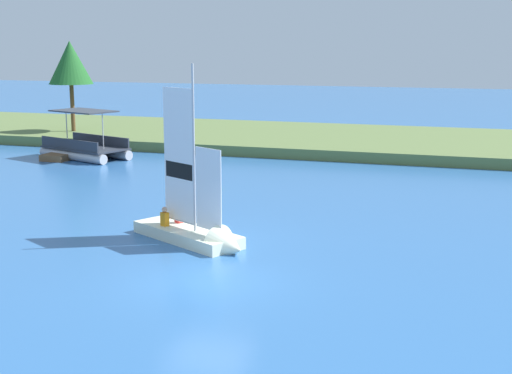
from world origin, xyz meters
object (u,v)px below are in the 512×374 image
object	(u,v)px
shoreline_tree_left	(70,63)
wooden_dock	(77,152)
sailboat	(203,233)
channel_buoy	(217,185)
pontoon_boat	(85,147)

from	to	relation	value
shoreline_tree_left	wooden_dock	bearing A→B (deg)	-56.21
shoreline_tree_left	wooden_dock	xyz separation A→B (m)	(4.13, -6.18, -5.35)
shoreline_tree_left	sailboat	world-z (taller)	shoreline_tree_left
wooden_dock	sailboat	world-z (taller)	sailboat
wooden_dock	channel_buoy	bearing A→B (deg)	-30.89
wooden_dock	pontoon_boat	size ratio (longest dim) A/B	0.96
sailboat	channel_buoy	xyz separation A→B (m)	(-3.08, 9.23, -0.21)
wooden_dock	sailboat	bearing A→B (deg)	-47.13
shoreline_tree_left	wooden_dock	distance (m)	9.16
shoreline_tree_left	wooden_dock	world-z (taller)	shoreline_tree_left
sailboat	channel_buoy	distance (m)	9.73
shoreline_tree_left	pontoon_boat	bearing A→B (deg)	-53.23
sailboat	pontoon_boat	bearing A→B (deg)	160.47
wooden_dock	pontoon_boat	distance (m)	1.63
wooden_dock	pontoon_boat	bearing A→B (deg)	-38.71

